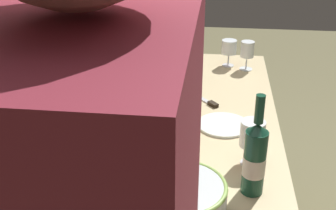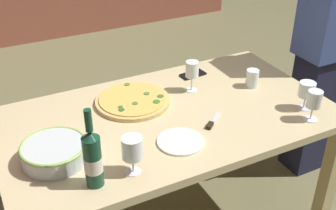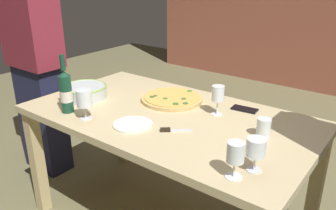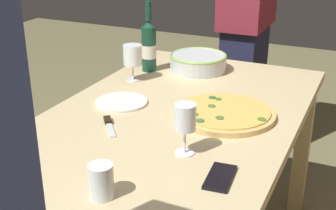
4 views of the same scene
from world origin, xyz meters
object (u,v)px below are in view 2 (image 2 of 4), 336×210
Objects in this scene: serving_bowl at (54,152)px; wine_bottle at (93,158)px; side_plate at (181,141)px; wine_glass_near_pizza at (307,91)px; cell_phone at (193,74)px; pizza_knife at (212,122)px; dining_table at (168,130)px; pizza at (133,100)px; person_guest_left at (331,49)px; wine_glass_far_right at (132,150)px; wine_glass_far_left at (192,71)px; wine_glass_by_bottle at (314,101)px; cup_amber at (252,78)px.

serving_bowl is 0.82× the size of wine_bottle.
wine_glass_near_pizza is at bearing -1.77° from side_plate.
pizza_knife reaches higher than cell_phone.
pizza is (-0.11, 0.18, 0.11)m from dining_table.
person_guest_left is at bearing 6.68° from serving_bowl.
pizza_knife is at bearing -4.54° from serving_bowl.
wine_glass_far_right is at bearing -0.73° from wine_bottle.
pizza_knife is (0.46, 0.16, -0.10)m from wine_glass_far_right.
serving_bowl is 0.16× the size of person_guest_left.
wine_glass_far_left is 0.80× the size of side_plate.
wine_bottle is at bearing 123.05° from cell_phone.
wine_bottle is 0.20× the size of person_guest_left.
wine_glass_near_pizza is at bearing 65.67° from wine_glass_by_bottle.
dining_table is 11.11× the size of cell_phone.
side_plate is (-0.05, -0.23, 0.10)m from dining_table.
person_guest_left is at bearing 14.39° from wine_bottle.
pizza is 1.24m from person_guest_left.
wine_glass_far_right reaches higher than wine_glass_by_bottle.
cell_phone reaches higher than dining_table.
wine_glass_far_left is at bearing 161.32° from cup_amber.
wine_glass_near_pizza is 0.09× the size of person_guest_left.
wine_glass_near_pizza is (0.73, -0.43, 0.09)m from pizza.
cup_amber is (-0.05, 0.40, -0.05)m from wine_glass_by_bottle.
dining_table is at bearing 45.42° from wine_glass_far_right.
wine_glass_by_bottle reaches higher than pizza.
serving_bowl is 0.34m from wine_glass_far_right.
serving_bowl is at bearing 1.98° from person_guest_left.
pizza is 0.23× the size of person_guest_left.
dining_table is 0.25m from side_plate.
wine_glass_far_left is (0.22, 0.16, 0.21)m from dining_table.
wine_glass_far_left reaches higher than dining_table.
wine_glass_far_right is 0.90m from cell_phone.
pizza_knife is (0.71, -0.06, -0.04)m from serving_bowl.
cell_phone is (0.37, 0.54, 0.00)m from side_plate.
wine_glass_by_bottle is at bearing -22.42° from pizza_knife.
serving_bowl is at bearing 166.59° from side_plate.
side_plate is (0.51, -0.12, -0.04)m from serving_bowl.
cup_amber is at bearing 29.28° from pizza_knife.
dining_table is 11.28× the size of wine_glass_near_pizza.
wine_bottle reaches higher than pizza.
side_plate and cell_phone have the same top height.
wine_glass_far_left is at bearing 125.71° from wine_glass_by_bottle.
wine_glass_by_bottle is at bearing -54.29° from wine_glass_far_left.
cup_amber reaches higher than pizza_knife.
cell_phone is 1.07× the size of pizza_knife.
pizza reaches higher than cell_phone.
wine_bottle is at bearing -159.68° from cup_amber.
person_guest_left is (1.18, 0.32, 0.08)m from side_plate.
cup_amber is at bearing -0.97° from person_guest_left.
wine_glass_near_pizza is 0.94× the size of wine_glass_by_bottle.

